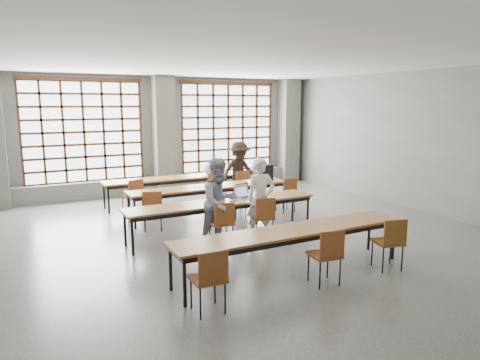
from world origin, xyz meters
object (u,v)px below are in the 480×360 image
chair_back_mid (215,185)px  chair_front_right (263,214)px  chair_mid_left (152,206)px  chair_front_left (222,220)px  chair_back_left (134,193)px  chair_mid_right (287,191)px  laptop_front (244,195)px  desk_row_a (179,179)px  red_pouch (208,275)px  chair_near_right (391,238)px  student_female (220,202)px  phone (233,201)px  chair_near_left (210,275)px  student_back (239,172)px  mouse (264,196)px  plastic_bag (208,169)px  desk_row_c (223,204)px  chair_mid_centre (238,197)px  chair_back_right (241,183)px  chair_near_mid (328,251)px  green_box (219,199)px  student_male (261,199)px  backpack (266,172)px  desk_row_b (211,188)px  desk_row_d (293,233)px  laptop_back (221,171)px

chair_back_mid → chair_front_right: bearing=-97.1°
chair_mid_left → chair_front_left: bearing=-62.3°
chair_back_left → chair_mid_right: 3.78m
chair_mid_right → laptop_front: bearing=-152.3°
desk_row_a → red_pouch: bearing=-106.3°
chair_near_right → desk_row_a: bearing=102.9°
student_female → phone: (0.48, 0.40, -0.11)m
chair_near_left → student_back: size_ratio=0.53×
mouse → plastic_bag: size_ratio=0.34×
desk_row_c → chair_mid_centre: bearing=49.2°
chair_back_right → phone: bearing=-121.0°
chair_front_left → chair_near_mid: 2.38m
student_back → green_box: student_back is taller
plastic_bag → student_female: bearing=-110.4°
mouse → chair_front_left: bearing=-154.1°
chair_front_left → laptop_front: laptop_front is taller
chair_back_mid → chair_mid_left: (-2.15, -1.57, 0.00)m
chair_front_left → student_back: 3.96m
student_male → backpack: 2.63m
desk_row_b → chair_back_left: (-1.63, 0.95, -0.13)m
chair_mid_left → chair_front_left: same height
laptop_front → green_box: 0.59m
chair_front_left → laptop_front: 1.15m
desk_row_a → chair_near_right: (1.41, -6.14, -0.13)m
chair_back_mid → student_back: (0.81, 0.13, 0.29)m
desk_row_d → laptop_front: size_ratio=9.58×
desk_row_d → student_male: size_ratio=2.45×
desk_row_a → desk_row_c: same height
student_female → chair_front_left: bearing=-104.8°
chair_back_right → laptop_back: 0.82m
chair_front_left → student_male: (0.91, 0.13, 0.28)m
desk_row_d → chair_front_right: (0.46, 1.67, -0.13)m
chair_mid_left → green_box: chair_mid_left is taller
plastic_bag → red_pouch: plastic_bag is taller
chair_mid_left → chair_front_left: (0.86, -1.64, 0.00)m
chair_near_mid → green_box: (-0.37, 3.00, 0.24)m
backpack → chair_mid_left: bearing=-154.2°
chair_back_mid → chair_near_mid: bearing=-96.9°
chair_mid_left → chair_front_right: same height
desk_row_b → chair_front_left: chair_front_left is taller
chair_near_right → student_female: student_female is taller
laptop_back → plastic_bag: plastic_bag is taller
desk_row_a → chair_back_mid: 1.01m
mouse → laptop_back: bearing=80.1°
chair_back_right → chair_mid_right: bearing=-73.6°
chair_front_right → chair_mid_right: bearing=44.5°
desk_row_c → student_female: bearing=-121.0°
laptop_back → chair_front_right: bearing=-103.5°
student_male → green_box: (-0.65, 0.58, -0.04)m
laptop_front → student_female: bearing=-144.0°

